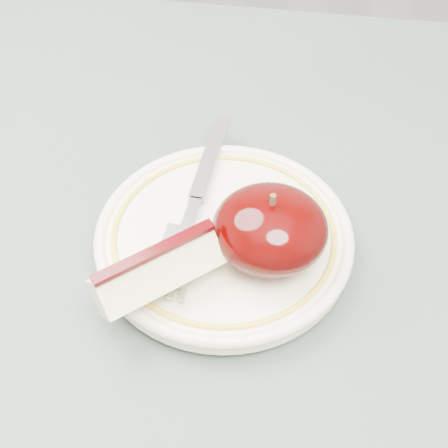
# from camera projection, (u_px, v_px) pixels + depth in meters

# --- Properties ---
(table) EXTENTS (0.90, 0.90, 0.75)m
(table) POSITION_uv_depth(u_px,v_px,m) (151.00, 439.00, 0.45)
(table) COLOR brown
(table) RESTS_ON ground
(plate) EXTENTS (0.18, 0.18, 0.02)m
(plate) POSITION_uv_depth(u_px,v_px,m) (224.00, 237.00, 0.44)
(plate) COLOR #F1E5CA
(plate) RESTS_ON table
(apple_half) EXTENTS (0.08, 0.07, 0.06)m
(apple_half) POSITION_uv_depth(u_px,v_px,m) (270.00, 229.00, 0.41)
(apple_half) COLOR black
(apple_half) RESTS_ON plate
(apple_wedge) EXTENTS (0.09, 0.08, 0.04)m
(apple_wedge) POSITION_uv_depth(u_px,v_px,m) (157.00, 270.00, 0.40)
(apple_wedge) COLOR #FFF4BB
(apple_wedge) RESTS_ON plate
(fork) EXTENTS (0.03, 0.19, 0.00)m
(fork) POSITION_uv_depth(u_px,v_px,m) (196.00, 201.00, 0.46)
(fork) COLOR #94979C
(fork) RESTS_ON plate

